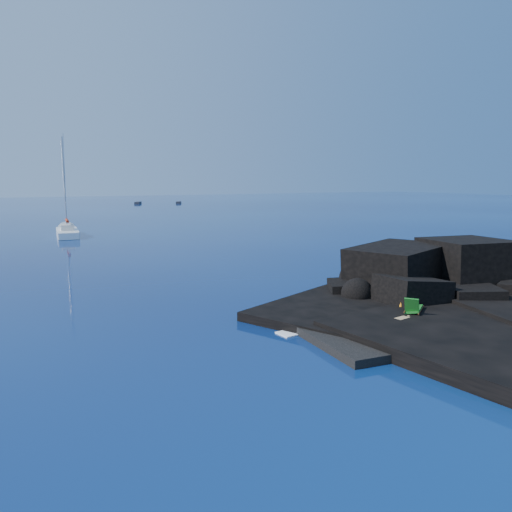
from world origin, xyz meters
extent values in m
plane|color=#030732|center=(0.00, 0.00, 0.00)|extent=(400.00, 400.00, 0.00)
cube|color=black|center=(4.50, 0.50, 0.00)|extent=(9.08, 6.86, 0.70)
cube|color=silver|center=(4.91, 0.58, 0.38)|extent=(2.26, 1.31, 0.06)
cone|color=orange|center=(6.39, 2.10, 0.64)|extent=(0.39, 0.39, 0.58)
cube|color=#2B2A30|center=(28.86, 126.46, 0.00)|extent=(3.15, 4.67, 0.60)
cube|color=#2A2A2F|center=(40.03, 123.37, 0.00)|extent=(2.92, 4.35, 0.56)
camera|label=1|loc=(-11.56, -15.30, 6.82)|focal=35.00mm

